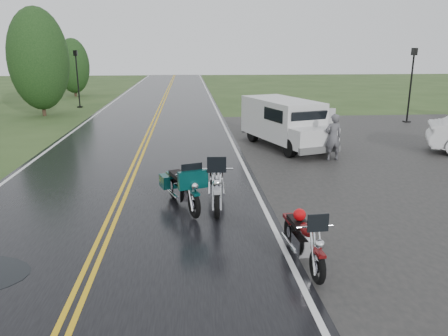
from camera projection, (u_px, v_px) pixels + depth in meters
name	position (u px, v px, depth m)	size (l,w,h in m)	color
ground	(104.00, 239.00, 9.52)	(120.00, 120.00, 0.00)	#2D471E
road	(145.00, 143.00, 19.12)	(8.00, 100.00, 0.04)	black
motorcycle_red	(318.00, 254.00, 7.49)	(0.76, 2.08, 1.23)	#55090B
motorcycle_teal	(194.00, 194.00, 10.39)	(0.83, 2.28, 1.35)	#053937
motorcycle_silver	(217.00, 192.00, 10.34)	(0.91, 2.50, 1.48)	#A3A4AA
van_white	(290.00, 132.00, 16.31)	(1.92, 5.12, 2.01)	silver
person_at_van	(333.00, 138.00, 15.94)	(0.62, 0.41, 1.71)	#515056
lamp_post_far_left	(78.00, 79.00, 30.06)	(0.34, 0.34, 3.93)	black
lamp_post_far_right	(411.00, 86.00, 23.85)	(0.35, 0.35, 4.09)	black
tree_left_mid	(40.00, 70.00, 26.13)	(3.50, 3.50, 5.48)	#1E3D19
tree_left_far	(74.00, 72.00, 37.00)	(2.70, 2.70, 4.15)	#1E3D19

